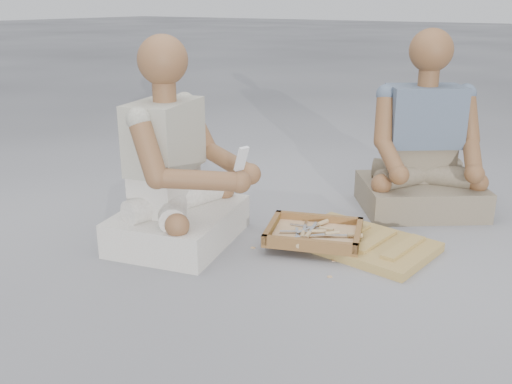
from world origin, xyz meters
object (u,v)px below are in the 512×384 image
Objects in this scene: tool_tray at (314,234)px; companion at (423,152)px; craftsman at (176,175)px; carved_panel at (362,243)px.

tool_tray is 0.54× the size of companion.
companion is (0.83, 1.10, -0.01)m from craftsman.
carved_panel is 0.94m from craftsman.
companion is at bearing 86.04° from carved_panel.
companion is at bearing 72.55° from tool_tray.
carved_panel is 0.65× the size of companion.
companion reaches higher than carved_panel.
carved_panel is 0.65× the size of craftsman.
companion is (0.25, 0.78, 0.27)m from tool_tray.
companion is at bearing 128.96° from craftsman.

